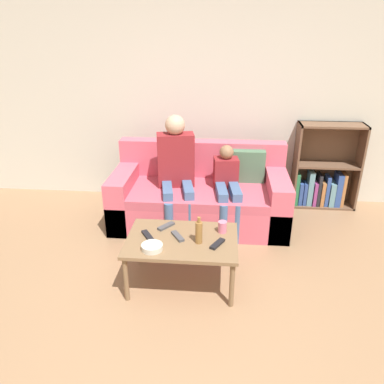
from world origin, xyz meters
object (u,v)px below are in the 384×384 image
(coffee_table, at_px, (182,243))
(tv_remote_3, at_px, (166,226))
(tv_remote_2, at_px, (217,244))
(snack_bowl, at_px, (152,247))
(person_adult, at_px, (176,164))
(tv_remote_0, at_px, (178,236))
(bottle, at_px, (199,232))
(cup_near, at_px, (222,227))
(tv_remote_1, at_px, (148,236))
(person_child, at_px, (227,184))
(bookshelf, at_px, (323,176))
(couch, at_px, (200,197))

(coffee_table, height_order, tv_remote_3, tv_remote_3)
(tv_remote_2, relative_size, snack_bowl, 1.02)
(person_adult, distance_m, tv_remote_2, 1.26)
(snack_bowl, bearing_deg, tv_remote_0, 48.68)
(person_adult, bearing_deg, tv_remote_0, -93.36)
(tv_remote_3, relative_size, bottle, 0.70)
(person_adult, bearing_deg, cup_near, -72.23)
(person_adult, bearing_deg, tv_remote_2, -78.42)
(tv_remote_2, distance_m, tv_remote_3, 0.52)
(tv_remote_2, bearing_deg, tv_remote_0, -166.11)
(person_adult, xyz_separation_m, tv_remote_1, (-0.11, -1.06, -0.25))
(tv_remote_3, bearing_deg, cup_near, 33.75)
(coffee_table, xyz_separation_m, person_adult, (-0.18, 1.07, 0.31))
(coffee_table, bearing_deg, person_adult, 99.53)
(person_child, bearing_deg, bottle, -109.28)
(bookshelf, height_order, person_adult, person_adult)
(bookshelf, relative_size, bottle, 4.40)
(couch, distance_m, tv_remote_3, 1.01)
(bookshelf, relative_size, tv_remote_1, 6.05)
(tv_remote_3, bearing_deg, tv_remote_1, -88.88)
(person_adult, relative_size, tv_remote_1, 7.15)
(person_adult, xyz_separation_m, tv_remote_3, (0.02, -0.89, -0.25))
(tv_remote_2, bearing_deg, tv_remote_3, -179.91)
(bookshelf, xyz_separation_m, person_adult, (-1.71, -0.62, 0.32))
(bookshelf, height_order, tv_remote_2, bookshelf)
(tv_remote_1, bearing_deg, person_child, 24.44)
(snack_bowl, bearing_deg, cup_near, 30.62)
(snack_bowl, bearing_deg, bottle, 20.71)
(tv_remote_0, height_order, snack_bowl, snack_bowl)
(couch, bearing_deg, bookshelf, 20.57)
(couch, height_order, tv_remote_1, couch)
(coffee_table, bearing_deg, tv_remote_0, 153.73)
(tv_remote_3, xyz_separation_m, bottle, (0.30, -0.23, 0.09))
(person_adult, distance_m, snack_bowl, 1.28)
(person_child, xyz_separation_m, bottle, (-0.23, -1.05, 0.02))
(tv_remote_0, height_order, bottle, bottle)
(bookshelf, height_order, snack_bowl, bookshelf)
(person_child, distance_m, snack_bowl, 1.33)
(bookshelf, distance_m, tv_remote_0, 2.30)
(bottle, bearing_deg, bookshelf, 51.37)
(cup_near, relative_size, bottle, 0.43)
(tv_remote_1, distance_m, bottle, 0.45)
(tv_remote_1, height_order, bottle, bottle)
(bottle, bearing_deg, person_adult, 106.14)
(person_child, bearing_deg, coffee_table, -117.35)
(couch, xyz_separation_m, tv_remote_3, (-0.24, -0.97, 0.16))
(tv_remote_2, bearing_deg, coffee_table, -164.55)
(couch, relative_size, tv_remote_0, 11.19)
(bookshelf, bearing_deg, person_adult, -160.07)
(couch, xyz_separation_m, coffee_table, (-0.08, -1.15, 0.10))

